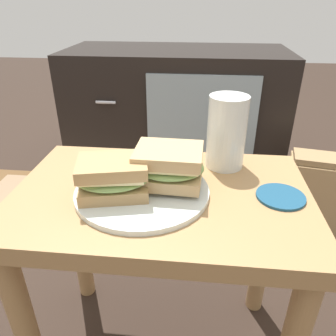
{
  "coord_description": "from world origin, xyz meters",
  "views": [
    {
      "loc": [
        0.07,
        -0.52,
        0.79
      ],
      "look_at": [
        0.01,
        0.0,
        0.51
      ],
      "focal_mm": 34.76,
      "sensor_mm": 36.0,
      "label": 1
    }
  ],
  "objects_px": {
    "plate": "(142,191)",
    "paper_bag": "(314,194)",
    "coaster": "(280,196)",
    "sandwich_front": "(113,177)",
    "sandwich_back": "(169,165)",
    "tv_cabinet": "(176,114)",
    "beer_glass": "(227,133)"
  },
  "relations": [
    {
      "from": "sandwich_front",
      "to": "coaster",
      "type": "relative_size",
      "value": 1.65
    },
    {
      "from": "sandwich_front",
      "to": "coaster",
      "type": "bearing_deg",
      "value": 6.22
    },
    {
      "from": "plate",
      "to": "paper_bag",
      "type": "height_order",
      "value": "plate"
    },
    {
      "from": "coaster",
      "to": "plate",
      "type": "bearing_deg",
      "value": -177.08
    },
    {
      "from": "paper_bag",
      "to": "coaster",
      "type": "bearing_deg",
      "value": -117.51
    },
    {
      "from": "sandwich_back",
      "to": "paper_bag",
      "type": "bearing_deg",
      "value": 47.19
    },
    {
      "from": "sandwich_front",
      "to": "beer_glass",
      "type": "height_order",
      "value": "beer_glass"
    },
    {
      "from": "sandwich_back",
      "to": "coaster",
      "type": "bearing_deg",
      "value": -1.92
    },
    {
      "from": "sandwich_front",
      "to": "sandwich_back",
      "type": "distance_m",
      "value": 0.1
    },
    {
      "from": "plate",
      "to": "beer_glass",
      "type": "relative_size",
      "value": 1.63
    },
    {
      "from": "tv_cabinet",
      "to": "sandwich_back",
      "type": "relative_size",
      "value": 7.06
    },
    {
      "from": "tv_cabinet",
      "to": "plate",
      "type": "bearing_deg",
      "value": -89.21
    },
    {
      "from": "sandwich_back",
      "to": "paper_bag",
      "type": "height_order",
      "value": "sandwich_back"
    },
    {
      "from": "tv_cabinet",
      "to": "coaster",
      "type": "relative_size",
      "value": 10.88
    },
    {
      "from": "tv_cabinet",
      "to": "sandwich_back",
      "type": "bearing_deg",
      "value": -86.31
    },
    {
      "from": "tv_cabinet",
      "to": "beer_glass",
      "type": "height_order",
      "value": "beer_glass"
    },
    {
      "from": "plate",
      "to": "paper_bag",
      "type": "bearing_deg",
      "value": 45.57
    },
    {
      "from": "tv_cabinet",
      "to": "sandwich_back",
      "type": "xyz_separation_m",
      "value": [
        0.06,
        -0.94,
        0.22
      ]
    },
    {
      "from": "plate",
      "to": "coaster",
      "type": "xyz_separation_m",
      "value": [
        0.25,
        0.01,
        -0.0
      ]
    },
    {
      "from": "sandwich_back",
      "to": "paper_bag",
      "type": "xyz_separation_m",
      "value": [
        0.48,
        0.52,
        -0.36
      ]
    },
    {
      "from": "beer_glass",
      "to": "coaster",
      "type": "distance_m",
      "value": 0.17
    },
    {
      "from": "coaster",
      "to": "sandwich_back",
      "type": "bearing_deg",
      "value": 178.08
    },
    {
      "from": "sandwich_front",
      "to": "coaster",
      "type": "distance_m",
      "value": 0.31
    },
    {
      "from": "sandwich_back",
      "to": "sandwich_front",
      "type": "bearing_deg",
      "value": -157.25
    },
    {
      "from": "beer_glass",
      "to": "paper_bag",
      "type": "xyz_separation_m",
      "value": [
        0.37,
        0.41,
        -0.39
      ]
    },
    {
      "from": "tv_cabinet",
      "to": "sandwich_back",
      "type": "distance_m",
      "value": 0.97
    },
    {
      "from": "sandwich_front",
      "to": "sandwich_back",
      "type": "relative_size",
      "value": 1.07
    },
    {
      "from": "beer_glass",
      "to": "coaster",
      "type": "bearing_deg",
      "value": -50.44
    },
    {
      "from": "sandwich_back",
      "to": "paper_bag",
      "type": "distance_m",
      "value": 0.79
    },
    {
      "from": "plate",
      "to": "coaster",
      "type": "bearing_deg",
      "value": 2.92
    },
    {
      "from": "plate",
      "to": "sandwich_back",
      "type": "xyz_separation_m",
      "value": [
        0.05,
        0.02,
        0.05
      ]
    },
    {
      "from": "paper_bag",
      "to": "beer_glass",
      "type": "bearing_deg",
      "value": -132.33
    }
  ]
}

